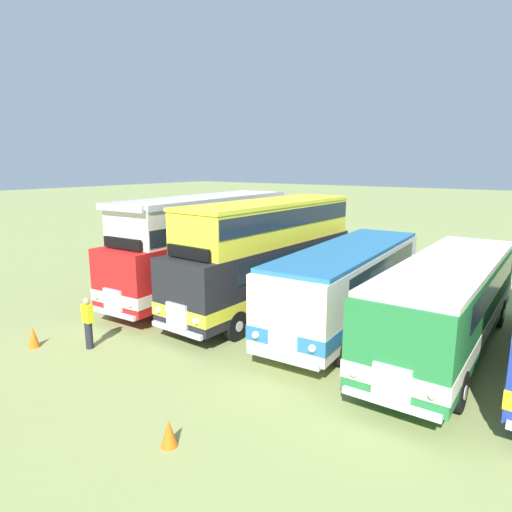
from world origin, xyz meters
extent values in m
plane|color=#8C9956|center=(0.00, 0.00, 0.00)|extent=(200.00, 200.00, 0.00)
cube|color=red|center=(-8.84, 0.19, 1.70)|extent=(3.04, 10.74, 2.30)
cube|color=silver|center=(-8.84, 0.19, 1.10)|extent=(3.08, 10.78, 0.44)
cube|color=#19232D|center=(-8.86, 0.59, 2.30)|extent=(2.95, 8.35, 0.76)
cube|color=#19232D|center=(-8.57, -5.06, 2.35)|extent=(2.20, 0.21, 0.90)
cube|color=silver|center=(-8.56, -5.17, 1.10)|extent=(0.90, 0.17, 0.80)
cube|color=silver|center=(-8.56, -5.20, 0.60)|extent=(2.30, 0.26, 0.16)
sphere|color=#EAEACC|center=(-7.66, -5.13, 1.10)|extent=(0.22, 0.22, 0.22)
sphere|color=#EAEACC|center=(-9.46, -5.22, 1.10)|extent=(0.22, 0.22, 0.22)
cube|color=silver|center=(-8.85, 0.44, 3.60)|extent=(2.89, 9.84, 1.50)
cube|color=silver|center=(-8.59, -4.62, 4.40)|extent=(2.40, 0.22, 0.24)
cube|color=silver|center=(-9.07, 4.80, 4.40)|extent=(2.40, 0.22, 0.24)
cube|color=silver|center=(-7.65, 0.50, 4.40)|extent=(0.60, 9.72, 0.24)
cube|color=silver|center=(-10.05, 0.38, 4.40)|extent=(0.60, 9.72, 0.24)
cube|color=#19232D|center=(-8.85, 0.44, 3.30)|extent=(2.93, 9.74, 0.64)
cube|color=black|center=(-8.59, -4.57, 3.10)|extent=(1.90, 0.22, 0.40)
cylinder|color=black|center=(-7.50, -3.46, 0.52)|extent=(0.33, 1.05, 1.04)
cylinder|color=silver|center=(-7.35, -3.45, 0.52)|extent=(0.04, 0.36, 0.36)
cylinder|color=black|center=(-9.80, -3.58, 0.52)|extent=(0.33, 1.05, 1.04)
cylinder|color=silver|center=(-9.95, -3.59, 0.52)|extent=(0.04, 0.36, 0.36)
cylinder|color=black|center=(-7.87, 3.76, 0.52)|extent=(0.33, 1.05, 1.04)
cylinder|color=silver|center=(-7.72, 3.76, 0.52)|extent=(0.04, 0.36, 0.36)
cylinder|color=black|center=(-10.17, 3.64, 0.52)|extent=(0.33, 1.05, 1.04)
cylinder|color=silver|center=(-10.32, 3.63, 0.52)|extent=(0.04, 0.36, 0.36)
cube|color=black|center=(-5.30, -0.09, 1.70)|extent=(2.81, 9.81, 2.30)
cube|color=yellow|center=(-5.30, -0.09, 1.10)|extent=(2.85, 9.85, 0.44)
cube|color=#19232D|center=(-5.29, 0.31, 2.30)|extent=(2.76, 7.42, 0.76)
cube|color=#19232D|center=(-5.46, -4.89, 2.35)|extent=(2.20, 0.17, 0.90)
cube|color=silver|center=(-5.46, -5.00, 1.10)|extent=(0.90, 0.15, 0.80)
cube|color=silver|center=(-5.46, -5.03, 0.60)|extent=(2.30, 0.21, 0.16)
sphere|color=#EAEACC|center=(-4.56, -5.04, 1.10)|extent=(0.22, 0.22, 0.22)
sphere|color=#EAEACC|center=(-6.36, -4.99, 1.10)|extent=(0.22, 0.22, 0.22)
cube|color=yellow|center=(-5.29, 0.16, 3.60)|extent=(2.68, 8.91, 1.50)
cube|color=yellow|center=(-5.29, 0.16, 4.42)|extent=(2.74, 9.01, 0.14)
cube|color=#19232D|center=(-5.29, 0.16, 3.90)|extent=(2.72, 8.81, 0.68)
cube|color=black|center=(-5.44, -4.40, 3.10)|extent=(1.90, 0.18, 0.40)
cylinder|color=black|center=(-4.26, -3.39, 0.52)|extent=(0.31, 1.05, 1.04)
cylinder|color=silver|center=(-4.11, -3.40, 0.52)|extent=(0.03, 0.36, 0.36)
cylinder|color=black|center=(-6.56, -3.32, 0.52)|extent=(0.31, 1.05, 1.04)
cylinder|color=silver|center=(-6.71, -3.31, 0.52)|extent=(0.03, 0.36, 0.36)
cylinder|color=black|center=(-4.05, 2.94, 0.52)|extent=(0.31, 1.05, 1.04)
cylinder|color=silver|center=(-3.90, 2.94, 0.52)|extent=(0.03, 0.36, 0.36)
cylinder|color=black|center=(-6.35, 3.02, 0.52)|extent=(0.31, 1.05, 1.04)
cylinder|color=silver|center=(-6.50, 3.02, 0.52)|extent=(0.03, 0.36, 0.36)
cube|color=silver|center=(-1.77, 0.15, 1.70)|extent=(3.08, 9.99, 2.30)
cube|color=teal|center=(-1.77, 0.15, 1.10)|extent=(3.12, 10.03, 0.44)
cube|color=#19232D|center=(-1.79, 0.55, 2.30)|extent=(2.97, 7.60, 0.76)
cube|color=#19232D|center=(-1.48, -4.71, 2.35)|extent=(2.20, 0.23, 0.90)
cube|color=silver|center=(-1.47, -4.82, 1.10)|extent=(0.91, 0.17, 0.80)
cube|color=silver|center=(-1.47, -4.85, 0.60)|extent=(2.30, 0.28, 0.16)
sphere|color=#EAEACC|center=(-0.57, -4.77, 1.10)|extent=(0.22, 0.22, 0.22)
sphere|color=#EAEACC|center=(-2.37, -4.88, 1.10)|extent=(0.22, 0.22, 0.22)
cube|color=teal|center=(-1.77, 0.15, 2.92)|extent=(3.02, 9.59, 0.14)
cylinder|color=black|center=(-0.42, -3.10, 0.52)|extent=(0.34, 1.05, 1.04)
cylinder|color=silver|center=(-0.27, -3.09, 0.52)|extent=(0.04, 0.36, 0.36)
cylinder|color=black|center=(-2.72, -3.24, 0.52)|extent=(0.34, 1.05, 1.04)
cylinder|color=silver|center=(-2.87, -3.25, 0.52)|extent=(0.04, 0.36, 0.36)
cylinder|color=black|center=(-0.81, 3.35, 0.52)|extent=(0.34, 1.05, 1.04)
cylinder|color=silver|center=(-0.66, 3.35, 0.52)|extent=(0.04, 0.36, 0.36)
cylinder|color=black|center=(-3.10, 3.21, 0.52)|extent=(0.34, 1.05, 1.04)
cylinder|color=silver|center=(-3.25, 3.20, 0.52)|extent=(0.04, 0.36, 0.36)
cube|color=#237538|center=(1.77, -0.11, 1.70)|extent=(2.57, 10.51, 2.30)
cube|color=silver|center=(1.77, -0.11, 1.10)|extent=(2.61, 10.55, 0.44)
cube|color=#19232D|center=(1.76, 0.29, 2.30)|extent=(2.59, 8.11, 0.76)
cube|color=#19232D|center=(1.80, -5.30, 2.35)|extent=(2.20, 0.12, 0.90)
cube|color=silver|center=(1.80, -5.41, 1.10)|extent=(0.90, 0.13, 0.80)
cube|color=silver|center=(1.80, -5.44, 0.60)|extent=(2.30, 0.16, 0.16)
sphere|color=#EAEACC|center=(2.70, -5.41, 1.10)|extent=(0.22, 0.22, 0.22)
sphere|color=#EAEACC|center=(0.90, -5.42, 1.10)|extent=(0.22, 0.22, 0.22)
cube|color=silver|center=(1.77, -0.11, 2.92)|extent=(2.53, 10.11, 0.14)
cylinder|color=black|center=(2.94, -3.75, 0.52)|extent=(0.29, 1.04, 1.04)
cylinder|color=silver|center=(3.09, -3.75, 0.52)|extent=(0.02, 0.36, 0.36)
cylinder|color=black|center=(0.64, -3.76, 0.52)|extent=(0.29, 1.04, 1.04)
cylinder|color=silver|center=(0.49, -3.77, 0.52)|extent=(0.02, 0.36, 0.36)
cylinder|color=black|center=(2.89, 3.34, 0.52)|extent=(0.29, 1.04, 1.04)
cylinder|color=silver|center=(3.04, 3.34, 0.52)|extent=(0.02, 0.36, 0.36)
cylinder|color=black|center=(0.59, 3.32, 0.52)|extent=(0.29, 1.04, 1.04)
cylinder|color=silver|center=(0.44, 3.32, 0.52)|extent=(0.02, 0.36, 0.36)
cylinder|color=silver|center=(3.95, -3.14, 0.52)|extent=(0.03, 0.36, 0.36)
cone|color=orange|center=(-9.31, -7.79, 0.35)|extent=(0.36, 0.36, 0.71)
cone|color=orange|center=(-1.78, -8.89, 0.32)|extent=(0.36, 0.36, 0.65)
cylinder|color=#23232D|center=(-7.74, -6.76, 0.45)|extent=(0.24, 0.24, 0.90)
cube|color=yellow|center=(-7.74, -6.76, 1.20)|extent=(0.36, 0.22, 0.60)
sphere|color=tan|center=(-7.74, -6.76, 1.62)|extent=(0.22, 0.22, 0.22)
camera|label=1|loc=(4.73, -14.75, 5.97)|focal=31.29mm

